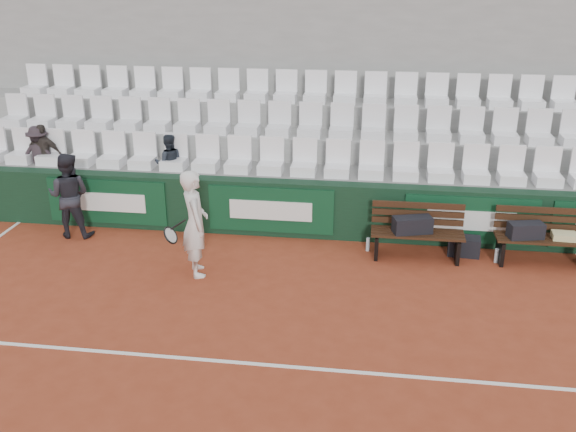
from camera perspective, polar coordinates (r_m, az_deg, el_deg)
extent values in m
plane|color=#923921|center=(8.06, -4.58, -12.87)|extent=(80.00, 80.00, 0.00)
cube|color=white|center=(8.06, -4.58, -12.85)|extent=(18.00, 0.06, 0.01)
cube|color=black|center=(11.33, -0.40, 0.71)|extent=(18.00, 0.30, 1.00)
cube|color=#0C381E|center=(12.03, -15.78, 1.23)|extent=(2.20, 0.04, 0.82)
cube|color=#0C381E|center=(11.20, -1.53, 0.54)|extent=(2.20, 0.04, 0.82)
cube|color=#0C381E|center=(11.19, 15.92, -0.35)|extent=(2.20, 0.04, 0.82)
cube|color=gray|center=(11.91, 0.04, 1.78)|extent=(18.00, 0.95, 1.00)
cube|color=#989996|center=(12.73, 0.62, 4.18)|extent=(18.00, 0.95, 1.45)
cube|color=gray|center=(13.57, 1.14, 6.29)|extent=(18.00, 0.95, 1.90)
cube|color=gray|center=(13.90, 1.49, 11.94)|extent=(18.00, 0.30, 4.40)
cube|color=white|center=(11.49, -0.08, 5.30)|extent=(11.90, 0.44, 0.63)
cube|color=white|center=(12.29, 0.54, 8.56)|extent=(11.90, 0.44, 0.63)
cube|color=white|center=(13.12, 1.09, 11.42)|extent=(11.90, 0.44, 0.63)
cube|color=#341C0F|center=(10.75, 11.34, -2.53)|extent=(1.50, 0.56, 0.45)
cube|color=#341D0F|center=(11.13, 21.64, -2.87)|extent=(1.50, 0.56, 0.45)
cube|color=black|center=(10.59, 11.00, -0.78)|extent=(0.67, 0.43, 0.27)
cube|color=black|center=(10.89, 20.38, -1.20)|extent=(0.59, 0.37, 0.25)
cube|color=#CBC183|center=(11.10, 23.33, -1.64)|extent=(0.38, 0.28, 0.10)
cube|color=black|center=(11.07, 15.36, -2.58)|extent=(0.54, 0.36, 0.31)
cylinder|color=#ADBEC4|center=(10.91, 7.11, -2.51)|extent=(0.06, 0.06, 0.23)
cylinder|color=#B2C2CA|center=(10.95, 18.04, -3.37)|extent=(0.07, 0.07, 0.24)
imported|color=silver|center=(9.88, -8.27, -0.64)|extent=(0.62, 0.73, 1.69)
torus|color=black|center=(10.08, -10.39, -1.70)|extent=(0.19, 0.30, 0.26)
cylinder|color=black|center=(9.97, -9.74, -0.75)|extent=(0.26, 0.03, 0.20)
imported|color=#212129|center=(11.82, -18.88, 1.75)|extent=(0.78, 0.63, 1.52)
imported|color=#282025|center=(12.99, -21.48, 6.92)|extent=(0.80, 0.53, 1.15)
imported|color=#302A26|center=(12.93, -21.09, 6.99)|extent=(0.71, 0.32, 1.18)
imported|color=#1D232C|center=(11.97, -10.67, 6.72)|extent=(0.63, 0.56, 1.08)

